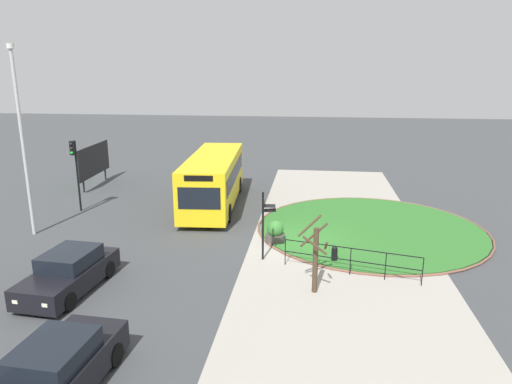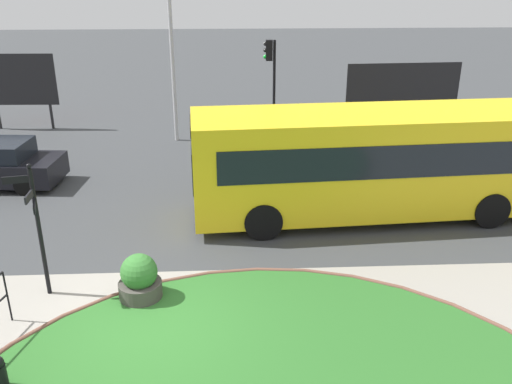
# 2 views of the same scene
# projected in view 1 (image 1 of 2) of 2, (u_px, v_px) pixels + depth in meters

# --- Properties ---
(ground) EXTENTS (120.00, 120.00, 0.00)m
(ground) POSITION_uv_depth(u_px,v_px,m) (298.00, 241.00, 21.91)
(ground) COLOR #3D3F42
(sidewalk_paving) EXTENTS (32.00, 8.20, 0.02)m
(sidewalk_paving) POSITION_uv_depth(u_px,v_px,m) (339.00, 243.00, 21.68)
(sidewalk_paving) COLOR #9E998E
(sidewalk_paving) RESTS_ON ground
(grass_island) EXTENTS (11.14, 11.14, 0.10)m
(grass_island) POSITION_uv_depth(u_px,v_px,m) (370.00, 228.00, 23.55)
(grass_island) COLOR #2D6B28
(grass_island) RESTS_ON ground
(grass_kerb_ring) EXTENTS (11.45, 11.45, 0.11)m
(grass_kerb_ring) POSITION_uv_depth(u_px,v_px,m) (370.00, 228.00, 23.55)
(grass_kerb_ring) COLOR brown
(grass_kerb_ring) RESTS_ON ground
(signpost_directional) EXTENTS (0.71, 0.58, 2.99)m
(signpost_directional) POSITION_uv_depth(u_px,v_px,m) (264.00, 221.00, 19.33)
(signpost_directional) COLOR black
(signpost_directional) RESTS_ON ground
(bollard_foreground) EXTENTS (0.26, 0.26, 0.72)m
(bollard_foreground) POSITION_uv_depth(u_px,v_px,m) (334.00, 254.00, 19.45)
(bollard_foreground) COLOR black
(bollard_foreground) RESTS_ON ground
(railing_grass_edge) EXTENTS (1.33, 5.22, 1.14)m
(railing_grass_edge) POSITION_uv_depth(u_px,v_px,m) (351.00, 258.00, 18.12)
(railing_grass_edge) COLOR black
(railing_grass_edge) RESTS_ON ground
(bus_yellow) EXTENTS (9.89, 3.21, 2.99)m
(bus_yellow) POSITION_uv_depth(u_px,v_px,m) (214.00, 179.00, 27.34)
(bus_yellow) COLOR yellow
(bus_yellow) RESTS_ON ground
(car_near_lane) EXTENTS (4.14, 2.01, 1.47)m
(car_near_lane) POSITION_uv_depth(u_px,v_px,m) (59.00, 368.00, 11.48)
(car_near_lane) COLOR black
(car_near_lane) RESTS_ON ground
(car_far_lane) EXTENTS (4.41, 2.15, 1.47)m
(car_far_lane) POSITION_uv_depth(u_px,v_px,m) (69.00, 273.00, 16.91)
(car_far_lane) COLOR black
(car_far_lane) RESTS_ON ground
(traffic_light_near) EXTENTS (0.49, 0.27, 4.06)m
(traffic_light_near) POSITION_uv_depth(u_px,v_px,m) (75.00, 160.00, 25.78)
(traffic_light_near) COLOR black
(traffic_light_near) RESTS_ON ground
(lamppost_tall) EXTENTS (0.32, 0.32, 8.97)m
(lamppost_tall) POSITION_uv_depth(u_px,v_px,m) (22.00, 137.00, 21.67)
(lamppost_tall) COLOR #B7B7BC
(lamppost_tall) RESTS_ON ground
(billboard_right) EXTENTS (5.06, 0.42, 2.86)m
(billboard_right) POSITION_uv_depth(u_px,v_px,m) (94.00, 161.00, 32.00)
(billboard_right) COLOR black
(billboard_right) RESTS_ON ground
(planter_near_signpost) EXTENTS (0.91, 0.91, 1.08)m
(planter_near_signpost) POSITION_uv_depth(u_px,v_px,m) (275.00, 233.00, 21.58)
(planter_near_signpost) COLOR #47423D
(planter_near_signpost) RESTS_ON ground
(street_tree_bare) EXTENTS (1.19, 1.12, 2.78)m
(street_tree_bare) POSITION_uv_depth(u_px,v_px,m) (315.00, 254.00, 16.57)
(street_tree_bare) COLOR #423323
(street_tree_bare) RESTS_ON ground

